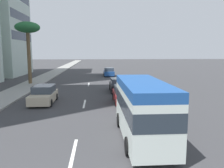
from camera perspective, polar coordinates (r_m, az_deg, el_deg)
The scene contains 11 objects.
ground_plane at distance 36.31m, azimuth -5.69°, elevation 0.94°, with size 198.00×198.00×0.00m, color #38383A.
sidewalk_right at distance 37.39m, azimuth -17.98°, elevation 0.90°, with size 162.00×3.25×0.15m, color gray.
lane_stripe_near at distance 10.85m, azimuth -9.78°, elevation -16.90°, with size 3.20×0.16×0.01m, color silver.
lane_stripe_mid at distance 20.15m, azimuth -7.01°, elevation -4.98°, with size 3.20×0.16×0.01m, color silver.
lane_stripe_far at distance 31.80m, azimuth -5.92°, elevation -0.09°, with size 3.20×0.16×0.01m, color silver.
car_lead at distance 42.33m, azimuth -0.80°, elevation 3.04°, with size 4.20×1.95×1.58m.
car_second at distance 25.82m, azimuth 1.53°, elevation -0.32°, with size 4.37×1.85×1.57m.
car_third at distance 21.05m, azimuth -16.91°, elevation -2.63°, with size 4.20×1.93×1.58m.
car_fourth at distance 20.31m, azimuth 2.98°, elevation -2.71°, with size 4.30×1.81×1.56m.
minibus_fifth at distance 11.98m, azimuth 7.68°, elevation -5.90°, with size 6.72×2.27×3.07m.
palm_tree at distance 33.50m, azimuth -20.60°, elevation 12.66°, with size 3.34×3.34×8.45m.
Camera 1 is at (-4.50, -1.08, 4.60)m, focal length 36.08 mm.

